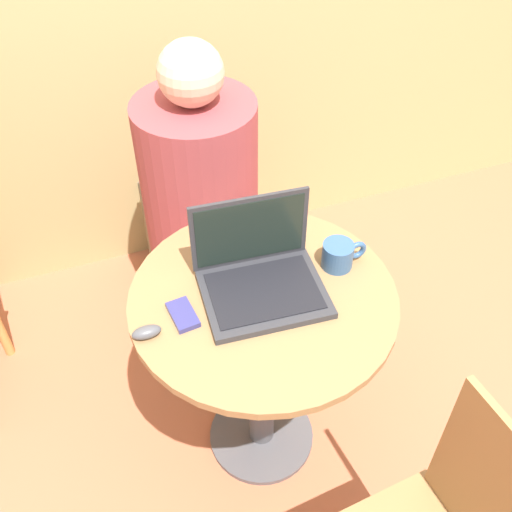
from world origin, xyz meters
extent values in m
plane|color=#B26042|center=(0.00, 0.00, 0.00)|extent=(12.00, 12.00, 0.00)
cylinder|color=#4C4C51|center=(0.00, 0.00, 0.01)|extent=(0.36, 0.36, 0.02)
cylinder|color=#4C4C51|center=(0.00, 0.00, 0.37)|extent=(0.08, 0.08, 0.70)
cylinder|color=olive|center=(0.00, 0.00, 0.73)|extent=(0.73, 0.73, 0.02)
cube|color=#2D2D33|center=(0.00, -0.01, 0.75)|extent=(0.34, 0.28, 0.02)
cube|color=black|center=(0.00, -0.01, 0.76)|extent=(0.30, 0.22, 0.00)
cube|color=#2D2D33|center=(0.01, 0.12, 0.87)|extent=(0.32, 0.03, 0.22)
cube|color=black|center=(0.01, 0.11, 0.87)|extent=(0.30, 0.02, 0.19)
cube|color=navy|center=(-0.22, 0.00, 0.75)|extent=(0.07, 0.11, 0.02)
ellipsoid|color=#4C4C51|center=(-0.32, -0.03, 0.76)|extent=(0.07, 0.04, 0.03)
cylinder|color=#335684|center=(0.23, 0.04, 0.78)|extent=(0.09, 0.09, 0.08)
torus|color=#335684|center=(0.29, 0.04, 0.78)|extent=(0.06, 0.02, 0.06)
cube|color=#9E7042|center=(0.28, -0.67, 0.67)|extent=(0.05, 0.37, 0.44)
cube|color=brown|center=(0.00, 0.72, 0.23)|extent=(0.41, 0.58, 0.45)
cylinder|color=#993D42|center=(-0.01, 0.58, 0.73)|extent=(0.39, 0.39, 0.55)
sphere|color=beige|center=(-0.01, 0.58, 1.10)|extent=(0.20, 0.20, 0.20)
camera|label=1|loc=(-0.39, -1.01, 1.93)|focal=42.00mm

